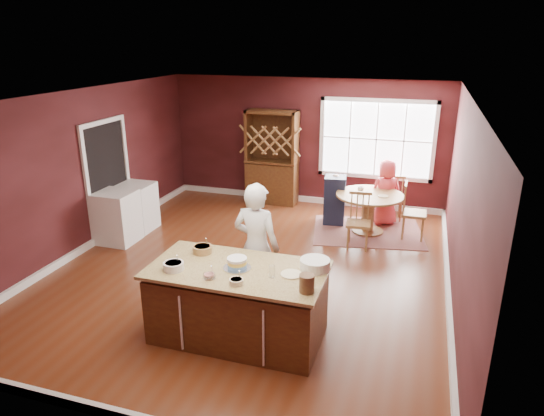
{
  "coord_description": "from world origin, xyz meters",
  "views": [
    {
      "loc": [
        2.41,
        -6.58,
        3.49
      ],
      "look_at": [
        0.34,
        -0.01,
        1.05
      ],
      "focal_mm": 32.0,
      "sensor_mm": 36.0,
      "label": 1
    }
  ],
  "objects_px": {
    "baker": "(256,247)",
    "layer_cake": "(237,263)",
    "dryer": "(137,207)",
    "chair_east": "(414,211)",
    "seated_woman": "(386,193)",
    "hutch": "(272,158)",
    "washer": "(117,217)",
    "dining_table": "(369,205)",
    "kitchen_island": "(238,304)",
    "high_chair": "(335,199)",
    "toddler": "(333,183)",
    "chair_south": "(359,221)",
    "chair_north": "(393,196)"
  },
  "relations": [
    {
      "from": "kitchen_island",
      "to": "washer",
      "type": "height_order",
      "value": "washer"
    },
    {
      "from": "dining_table",
      "to": "kitchen_island",
      "type": "bearing_deg",
      "value": -105.88
    },
    {
      "from": "chair_north",
      "to": "layer_cake",
      "type": "bearing_deg",
      "value": 64.91
    },
    {
      "from": "baker",
      "to": "toddler",
      "type": "height_order",
      "value": "baker"
    },
    {
      "from": "chair_south",
      "to": "seated_woman",
      "type": "xyz_separation_m",
      "value": [
        0.33,
        1.3,
        0.16
      ]
    },
    {
      "from": "high_chair",
      "to": "washer",
      "type": "distance_m",
      "value": 4.09
    },
    {
      "from": "chair_east",
      "to": "hutch",
      "type": "height_order",
      "value": "hutch"
    },
    {
      "from": "layer_cake",
      "to": "chair_south",
      "type": "height_order",
      "value": "layer_cake"
    },
    {
      "from": "layer_cake",
      "to": "chair_north",
      "type": "xyz_separation_m",
      "value": [
        1.48,
        4.72,
        -0.5
      ]
    },
    {
      "from": "chair_east",
      "to": "chair_north",
      "type": "distance_m",
      "value": 0.98
    },
    {
      "from": "kitchen_island",
      "to": "baker",
      "type": "height_order",
      "value": "baker"
    },
    {
      "from": "toddler",
      "to": "baker",
      "type": "bearing_deg",
      "value": -95.98
    },
    {
      "from": "chair_east",
      "to": "high_chair",
      "type": "relative_size",
      "value": 1.06
    },
    {
      "from": "seated_woman",
      "to": "baker",
      "type": "bearing_deg",
      "value": 43.15
    },
    {
      "from": "kitchen_island",
      "to": "hutch",
      "type": "height_order",
      "value": "hutch"
    },
    {
      "from": "dining_table",
      "to": "washer",
      "type": "relative_size",
      "value": 1.34
    },
    {
      "from": "chair_south",
      "to": "dryer",
      "type": "height_order",
      "value": "chair_south"
    },
    {
      "from": "chair_south",
      "to": "seated_woman",
      "type": "distance_m",
      "value": 1.35
    },
    {
      "from": "seated_woman",
      "to": "dryer",
      "type": "xyz_separation_m",
      "value": [
        -4.47,
        -1.68,
        -0.2
      ]
    },
    {
      "from": "chair_north",
      "to": "toddler",
      "type": "bearing_deg",
      "value": 15.66
    },
    {
      "from": "chair_south",
      "to": "high_chair",
      "type": "height_order",
      "value": "high_chair"
    },
    {
      "from": "hutch",
      "to": "dryer",
      "type": "bearing_deg",
      "value": -130.5
    },
    {
      "from": "dining_table",
      "to": "dryer",
      "type": "relative_size",
      "value": 1.39
    },
    {
      "from": "chair_north",
      "to": "high_chair",
      "type": "relative_size",
      "value": 0.97
    },
    {
      "from": "chair_east",
      "to": "hutch",
      "type": "bearing_deg",
      "value": 68.81
    },
    {
      "from": "dryer",
      "to": "chair_north",
      "type": "bearing_deg",
      "value": 23.39
    },
    {
      "from": "washer",
      "to": "layer_cake",
      "type": "bearing_deg",
      "value": -33.84
    },
    {
      "from": "chair_east",
      "to": "seated_woman",
      "type": "relative_size",
      "value": 0.81
    },
    {
      "from": "dryer",
      "to": "layer_cake",
      "type": "bearing_deg",
      "value": -41.22
    },
    {
      "from": "dining_table",
      "to": "dryer",
      "type": "xyz_separation_m",
      "value": [
        -4.22,
        -1.15,
        -0.09
      ]
    },
    {
      "from": "chair_north",
      "to": "toddler",
      "type": "height_order",
      "value": "chair_north"
    },
    {
      "from": "layer_cake",
      "to": "washer",
      "type": "bearing_deg",
      "value": 146.16
    },
    {
      "from": "baker",
      "to": "seated_woman",
      "type": "bearing_deg",
      "value": -104.11
    },
    {
      "from": "baker",
      "to": "dryer",
      "type": "xyz_separation_m",
      "value": [
        -3.1,
        2.01,
        -0.43
      ]
    },
    {
      "from": "layer_cake",
      "to": "toddler",
      "type": "distance_m",
      "value": 4.25
    },
    {
      "from": "chair_north",
      "to": "chair_south",
      "type": "bearing_deg",
      "value": 66.25
    },
    {
      "from": "chair_north",
      "to": "seated_woman",
      "type": "xyz_separation_m",
      "value": [
        -0.13,
        -0.31,
        0.16
      ]
    },
    {
      "from": "baker",
      "to": "hutch",
      "type": "relative_size",
      "value": 0.87
    },
    {
      "from": "hutch",
      "to": "washer",
      "type": "bearing_deg",
      "value": -123.75
    },
    {
      "from": "layer_cake",
      "to": "chair_east",
      "type": "bearing_deg",
      "value": 63.45
    },
    {
      "from": "layer_cake",
      "to": "dryer",
      "type": "relative_size",
      "value": 0.37
    },
    {
      "from": "baker",
      "to": "layer_cake",
      "type": "relative_size",
      "value": 5.36
    },
    {
      "from": "baker",
      "to": "chair_south",
      "type": "height_order",
      "value": "baker"
    },
    {
      "from": "dining_table",
      "to": "seated_woman",
      "type": "bearing_deg",
      "value": 64.84
    },
    {
      "from": "baker",
      "to": "high_chair",
      "type": "bearing_deg",
      "value": -90.7
    },
    {
      "from": "kitchen_island",
      "to": "toddler",
      "type": "distance_m",
      "value": 4.27
    },
    {
      "from": "kitchen_island",
      "to": "washer",
      "type": "relative_size",
      "value": 2.25
    },
    {
      "from": "kitchen_island",
      "to": "washer",
      "type": "xyz_separation_m",
      "value": [
        -3.12,
        2.09,
        0.03
      ]
    },
    {
      "from": "baker",
      "to": "dryer",
      "type": "relative_size",
      "value": 1.97
    },
    {
      "from": "chair_east",
      "to": "washer",
      "type": "relative_size",
      "value": 1.13
    }
  ]
}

